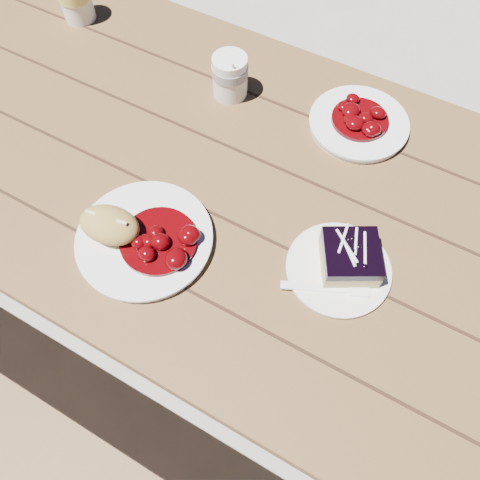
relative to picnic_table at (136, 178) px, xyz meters
The scene contains 12 objects.
ground 0.59m from the picnic_table, 90.00° to the left, with size 60.00×60.00×0.00m, color #9F9A90.
picnic_table is the anchor object (origin of this frame).
main_plate 0.32m from the picnic_table, 44.79° to the right, with size 0.25×0.25×0.02m, color white.
goulash_stew 0.36m from the picnic_table, 40.00° to the right, with size 0.14×0.14×0.04m, color #530206, non-canonical shape.
bread_roll 0.33m from the picnic_table, 56.65° to the right, with size 0.11×0.08×0.06m, color #AE8D43.
dessert_plate 0.57m from the picnic_table, ahead, with size 0.18×0.18×0.01m, color white.
blueberry_cake 0.58m from the picnic_table, ahead, with size 0.13×0.13×0.06m.
fork_dessert 0.56m from the picnic_table, 14.15° to the right, with size 0.03×0.16×0.01m, color white, non-canonical shape.
coffee_cup 0.34m from the picnic_table, 56.32° to the left, with size 0.08×0.08×0.10m, color white.
second_plate 0.54m from the picnic_table, 31.24° to the left, with size 0.21×0.21×0.02m, color white.
second_stew 0.55m from the picnic_table, 31.24° to the left, with size 0.12×0.12×0.04m, color #530206, non-canonical shape.
second_cup 0.46m from the picnic_table, 140.33° to the left, with size 0.08×0.08×0.10m, color white.
Camera 1 is at (0.56, -0.48, 1.52)m, focal length 35.00 mm.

